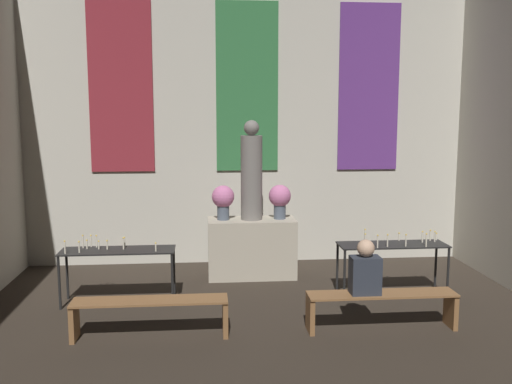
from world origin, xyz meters
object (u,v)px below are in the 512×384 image
Objects in this scene: pew_back_right at (382,303)px; flower_vase_right at (280,198)px; flower_vase_left at (223,199)px; candle_rack_left at (117,255)px; person_seated at (365,270)px; altar at (252,248)px; statue at (252,174)px; candle_rack_right at (393,249)px; pew_back_left at (150,310)px.

flower_vase_right is at bearing 111.30° from pew_back_right.
pew_back_right is (1.86, -2.43, -0.95)m from flower_vase_left.
candle_rack_left is at bearing 158.98° from pew_back_right.
altar is at bearing 116.04° from person_seated.
statue is 0.86× the size of pew_back_right.
statue reaches higher than altar.
candle_rack_left is at bearing -150.10° from statue.
person_seated is (-0.22, -0.00, 0.43)m from pew_back_right.
candle_rack_right reaches higher than pew_back_right.
person_seated reaches higher than pew_back_right.
altar reaches higher than pew_back_right.
candle_rack_right is at bearing 58.95° from person_seated.
statue is at bearing 120.02° from pew_back_right.
pew_back_right is (0.95, -2.43, -0.95)m from flower_vase_right.
pew_back_left and pew_back_right have the same top height.
flower_vase_right reaches higher than candle_rack_left.
candle_rack_right reaches higher than candle_rack_left.
flower_vase_left reaches higher than candle_rack_left.
pew_back_left is at bearing -120.02° from statue.
candle_rack_right is 1.46m from pew_back_right.
flower_vase_left is 2.77m from pew_back_left.
candle_rack_right is (1.51, -1.13, -0.59)m from flower_vase_right.
person_seated is (1.19, -2.43, 0.28)m from altar.
flower_vase_right is (0.91, 0.00, 0.00)m from flower_vase_left.
statue is 0.61m from flower_vase_right.
candle_rack_right is at bearing -36.91° from flower_vase_right.
altar is 0.89× the size of candle_rack_left.
pew_back_right is at bearing -59.98° from statue.
pew_back_left is (-3.37, -1.30, -0.35)m from candle_rack_right.
candle_rack_left is (-2.43, -1.13, -0.60)m from flower_vase_right.
pew_back_right is at bearing -113.49° from candle_rack_right.
candle_rack_right is at bearing -25.08° from flower_vase_left.
pew_back_right is 2.72× the size of person_seated.
pew_back_left is (-1.40, -2.43, -1.35)m from statue.
altar is 2.54× the size of flower_vase_right.
pew_back_left is (0.57, -1.30, -0.35)m from candle_rack_left.
candle_rack_left is at bearing 113.58° from pew_back_left.
pew_back_right is (1.40, -2.43, -0.14)m from altar.
pew_back_right is at bearing 0.00° from pew_back_left.
statue is (0.00, 0.00, 1.21)m from altar.
candle_rack_right is 2.33× the size of person_seated.
candle_rack_right is (1.97, -1.13, -1.00)m from statue.
altar is 0.89× the size of statue.
flower_vase_right is 0.82× the size of person_seated.
statue is 3.11m from pew_back_left.
candle_rack_right is at bearing -0.02° from candle_rack_left.
flower_vase_right is 3.20m from pew_back_left.
pew_back_right is (1.40, -2.43, -1.35)m from statue.
statue reaches higher than flower_vase_left.
altar is 0.93m from flower_vase_left.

